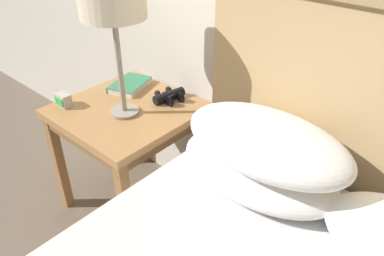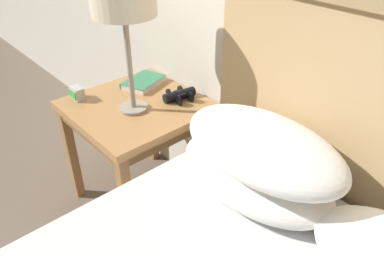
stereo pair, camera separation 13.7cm
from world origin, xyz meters
name	(u,v)px [view 1 (the left image)]	position (x,y,z in m)	size (l,w,h in m)	color
nightstand	(128,122)	(-0.64, 0.72, 0.50)	(0.58, 0.58, 0.58)	#AD7A47
table_lamp	(112,2)	(-0.61, 0.68, 1.06)	(0.26, 0.26, 0.57)	gray
book_on_nightstand	(129,85)	(-0.79, 0.86, 0.59)	(0.20, 0.24, 0.03)	silver
binoculars_pair	(169,96)	(-0.54, 0.90, 0.60)	(0.15, 0.16, 0.05)	black
alarm_clock	(63,100)	(-0.87, 0.54, 0.61)	(0.07, 0.05, 0.06)	#B7B2A8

